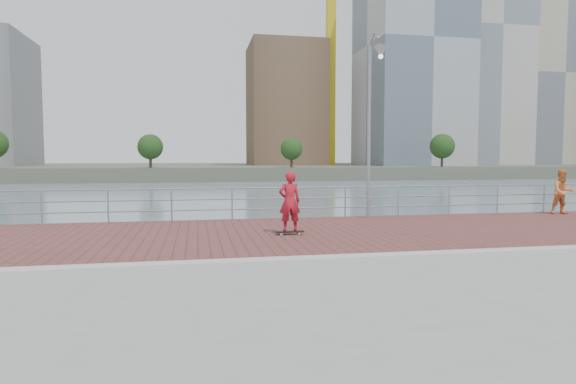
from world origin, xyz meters
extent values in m
plane|color=slate|center=(0.00, 0.00, -2.00)|extent=(400.00, 400.00, 0.00)
cube|color=brown|center=(0.00, 3.60, 0.01)|extent=(40.00, 6.80, 0.02)
cube|color=#B7B5AD|center=(0.00, 0.00, 0.03)|extent=(40.00, 0.40, 0.06)
cube|color=#4C5142|center=(0.00, 122.50, -0.75)|extent=(320.00, 95.00, 2.50)
cylinder|color=#8C9EA8|center=(-7.18, 7.00, 0.55)|extent=(0.06, 0.06, 1.10)
cylinder|color=#8C9EA8|center=(-5.13, 7.00, 0.55)|extent=(0.06, 0.06, 1.10)
cylinder|color=#8C9EA8|center=(-3.08, 7.00, 0.55)|extent=(0.06, 0.06, 1.10)
cylinder|color=#8C9EA8|center=(-1.03, 7.00, 0.55)|extent=(0.06, 0.06, 1.10)
cylinder|color=#8C9EA8|center=(1.03, 7.00, 0.55)|extent=(0.06, 0.06, 1.10)
cylinder|color=#8C9EA8|center=(3.08, 7.00, 0.55)|extent=(0.06, 0.06, 1.10)
cylinder|color=#8C9EA8|center=(5.13, 7.00, 0.55)|extent=(0.06, 0.06, 1.10)
cylinder|color=#8C9EA8|center=(7.18, 7.00, 0.55)|extent=(0.06, 0.06, 1.10)
cylinder|color=#8C9EA8|center=(9.24, 7.00, 0.55)|extent=(0.06, 0.06, 1.10)
cylinder|color=#8C9EA8|center=(11.29, 7.00, 0.55)|extent=(0.06, 0.06, 1.10)
cylinder|color=#8C9EA8|center=(0.00, 7.00, 1.10)|extent=(39.00, 0.05, 0.05)
cylinder|color=#8C9EA8|center=(0.00, 7.00, 0.73)|extent=(39.00, 0.05, 0.05)
cylinder|color=#8C9EA8|center=(0.00, 7.00, 0.36)|extent=(39.00, 0.05, 0.05)
cylinder|color=gray|center=(3.77, 6.50, 3.05)|extent=(0.12, 0.12, 6.09)
cylinder|color=gray|center=(3.77, 5.99, 6.09)|extent=(0.07, 1.02, 0.07)
cone|color=#B2B2AD|center=(3.77, 5.48, 5.89)|extent=(0.45, 0.45, 0.36)
cube|color=black|center=(0.29, 3.30, 0.10)|extent=(0.80, 0.22, 0.03)
cylinder|color=beige|center=(0.04, 3.22, 0.05)|extent=(0.06, 0.04, 0.06)
cylinder|color=beige|center=(0.55, 3.23, 0.05)|extent=(0.06, 0.04, 0.06)
cylinder|color=beige|center=(0.04, 3.36, 0.05)|extent=(0.06, 0.04, 0.06)
cylinder|color=beige|center=(0.55, 3.37, 0.05)|extent=(0.06, 0.04, 0.06)
imported|color=#B41827|center=(0.29, 3.30, 0.94)|extent=(0.62, 0.41, 1.67)
imported|color=#E18242|center=(11.39, 6.13, 0.88)|extent=(0.95, 0.80, 1.71)
cube|color=gold|center=(30.00, 104.00, 25.50)|extent=(2.00, 2.00, 50.00)
cube|color=brown|center=(20.00, 110.00, 15.44)|extent=(18.00, 18.00, 29.89)
cube|color=#9E9EA3|center=(48.00, 98.00, 28.16)|extent=(22.00, 22.00, 55.32)
cube|color=#B2ADA3|center=(72.00, 108.00, 34.97)|extent=(20.00, 20.00, 68.94)
cube|color=#ADA38E|center=(95.00, 115.00, 25.12)|extent=(24.00, 22.00, 49.23)
cylinder|color=#473323|center=(-10.00, 77.00, 2.20)|extent=(0.50, 0.50, 3.41)
sphere|color=#193814|center=(-10.00, 77.00, 4.15)|extent=(4.38, 4.38, 4.38)
cylinder|color=#473323|center=(15.00, 77.00, 2.08)|extent=(0.50, 0.50, 3.16)
sphere|color=#193814|center=(15.00, 77.00, 3.89)|extent=(4.06, 4.06, 4.06)
cylinder|color=#473323|center=(45.00, 77.00, 2.37)|extent=(0.50, 0.50, 3.75)
sphere|color=#193814|center=(45.00, 77.00, 4.52)|extent=(4.82, 4.82, 4.82)
camera|label=1|loc=(-2.24, -9.73, 2.13)|focal=30.00mm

